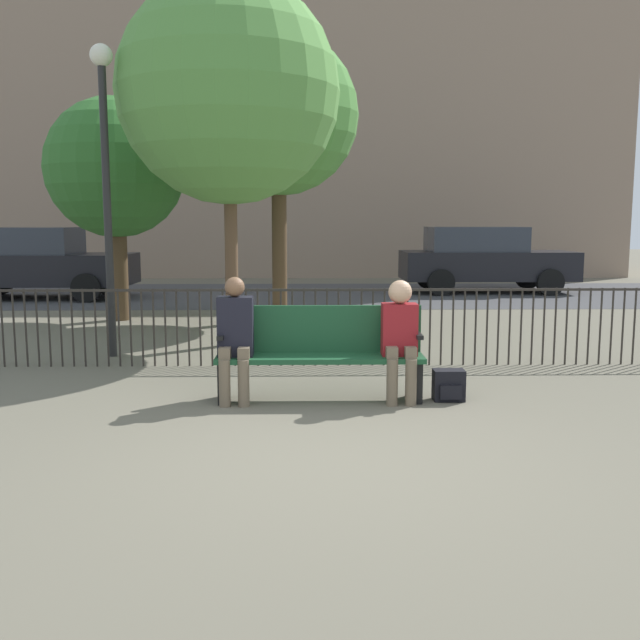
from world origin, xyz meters
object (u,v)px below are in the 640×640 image
at_px(tree_1, 229,92).
at_px(lamp_post, 105,156).
at_px(park_bench, 320,349).
at_px(tree_0, 278,116).
at_px(backpack, 449,385).
at_px(parked_car_0, 35,262).
at_px(parked_car_1, 483,258).
at_px(seated_person_1, 400,333).
at_px(tree_2, 115,169).
at_px(seated_person_0, 235,333).

xyz_separation_m(tree_1, lamp_post, (-1.48, -0.83, -0.92)).
distance_m(park_bench, tree_0, 6.59).
relative_size(backpack, parked_car_0, 0.07).
height_order(lamp_post, parked_car_1, lamp_post).
height_order(seated_person_1, tree_2, tree_2).
height_order(park_bench, seated_person_0, seated_person_0).
distance_m(backpack, parked_car_1, 11.25).
xyz_separation_m(park_bench, tree_0, (-0.60, 5.79, 3.07)).
bearing_deg(parked_car_0, tree_0, -32.72).
xyz_separation_m(backpack, tree_1, (-2.45, 3.25, 3.34)).
height_order(backpack, parked_car_0, parked_car_0).
xyz_separation_m(backpack, parked_car_1, (3.02, 10.82, 0.69)).
height_order(tree_0, tree_2, tree_0).
bearing_deg(park_bench, parked_car_1, 68.15).
bearing_deg(lamp_post, backpack, -31.61).
distance_m(park_bench, parked_car_0, 11.37).
bearing_deg(parked_car_1, park_bench, -111.85).
bearing_deg(tree_2, backpack, -51.37).
height_order(seated_person_0, parked_car_0, parked_car_0).
relative_size(seated_person_1, backpack, 3.88).
xyz_separation_m(tree_1, tree_2, (-2.27, 2.66, -0.83)).
relative_size(lamp_post, parked_car_0, 0.94).
distance_m(tree_0, lamp_post, 4.18).
relative_size(seated_person_1, lamp_post, 0.30).
relative_size(seated_person_1, parked_car_0, 0.28).
bearing_deg(seated_person_0, tree_2, 113.96).
relative_size(park_bench, backpack, 6.62).
bearing_deg(backpack, park_bench, 174.65).
bearing_deg(seated_person_1, tree_1, 120.98).
xyz_separation_m(seated_person_0, tree_2, (-2.63, 5.91, 1.98)).
xyz_separation_m(tree_0, parked_car_0, (-5.70, 3.66, -2.73)).
height_order(seated_person_0, parked_car_1, parked_car_1).
bearing_deg(seated_person_1, parked_car_0, 126.43).
relative_size(seated_person_0, seated_person_1, 1.03).
bearing_deg(backpack, tree_1, 127.03).
relative_size(backpack, lamp_post, 0.08).
height_order(tree_2, parked_car_0, tree_2).
bearing_deg(backpack, parked_car_1, 74.39).
relative_size(seated_person_0, backpack, 3.99).
xyz_separation_m(seated_person_1, lamp_post, (-3.44, 2.43, 1.90)).
bearing_deg(parked_car_1, lamp_post, -129.65).
relative_size(seated_person_0, tree_2, 0.31).
bearing_deg(seated_person_1, backpack, 1.51).
distance_m(tree_0, parked_car_0, 7.30).
height_order(seated_person_1, backpack, seated_person_1).
bearing_deg(parked_car_0, seated_person_0, -60.25).
relative_size(seated_person_0, tree_0, 0.24).
bearing_deg(parked_car_1, parked_car_0, -173.32).
xyz_separation_m(park_bench, backpack, (1.27, -0.12, -0.35)).
distance_m(park_bench, tree_2, 7.07).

